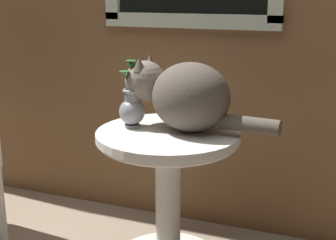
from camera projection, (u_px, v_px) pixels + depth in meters
wicker_side_table at (168, 177)px, 2.09m from camera, size 0.62×0.62×0.64m
cat at (185, 95)px, 2.01m from camera, size 0.69×0.32×0.31m
pewter_vase_with_ivy at (132, 107)px, 2.08m from camera, size 0.11×0.11×0.29m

